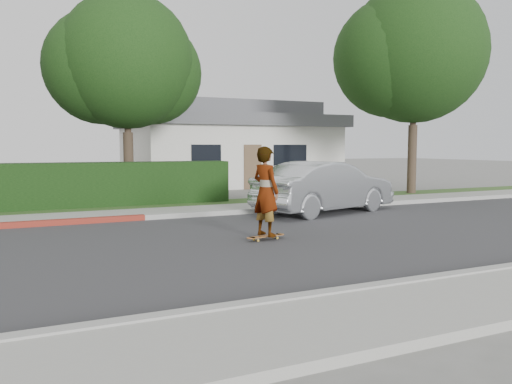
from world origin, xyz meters
The scene contains 13 objects.
ground centered at (0.00, 0.00, 0.00)m, with size 120.00×120.00×0.00m, color slate.
road centered at (0.00, 0.00, 0.01)m, with size 60.00×8.00×0.01m, color #2D2D30.
curb_near centered at (0.00, -4.10, 0.07)m, with size 60.00×0.20×0.15m, color #9E9E99.
sidewalk_near centered at (0.00, -5.00, 0.06)m, with size 60.00×1.60×0.12m, color gray.
curb_far centered at (0.00, 4.10, 0.07)m, with size 60.00×0.20×0.15m, color #9E9E99.
sidewalk_far centered at (0.00, 5.00, 0.06)m, with size 60.00×1.60×0.12m, color gray.
planting_strip centered at (0.00, 6.60, 0.05)m, with size 60.00×1.60×0.10m, color #2D4C1E.
tree_center centered at (1.49, 9.19, 4.90)m, with size 5.66×4.84×7.44m.
tree_right centered at (12.49, 6.69, 5.63)m, with size 6.32×5.60×8.56m.
house centered at (8.00, 16.00, 2.10)m, with size 10.60×8.60×4.30m.
skateboard centered at (2.75, 0.08, 0.08)m, with size 0.98×0.36×0.09m.
skateboarder centered at (2.75, 0.08, 1.05)m, with size 0.70×0.46×1.91m, color white.
car_silver centered at (6.30, 3.33, 0.78)m, with size 1.65×4.74×1.56m, color silver.
Camera 1 is at (-1.84, -9.44, 2.00)m, focal length 35.00 mm.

